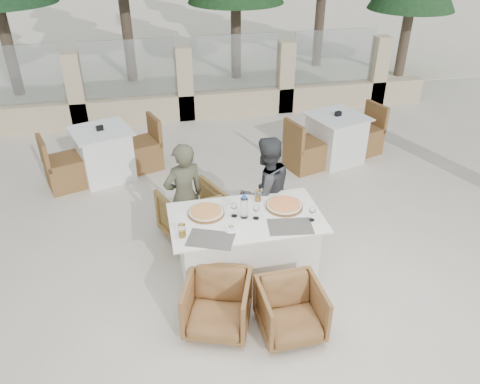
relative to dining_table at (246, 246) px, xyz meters
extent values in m
plane|color=beige|center=(-0.12, -0.02, -0.39)|extent=(80.00, 80.00, 0.00)
cube|color=#FBF1CD|center=(-0.12, 13.98, -0.38)|extent=(30.00, 16.00, 0.01)
cube|color=#5E5850|center=(-0.42, -0.31, 0.39)|extent=(0.53, 0.45, 0.00)
cube|color=#5B564E|center=(0.40, -0.27, 0.39)|extent=(0.49, 0.36, 0.00)
cylinder|color=#D4591D|center=(-0.40, 0.14, 0.41)|extent=(0.42, 0.42, 0.05)
cylinder|color=#F85321|center=(0.45, 0.10, 0.41)|extent=(0.44, 0.44, 0.05)
cylinder|color=#ADC6E4|center=(-0.02, 0.00, 0.52)|extent=(0.10, 0.10, 0.27)
cylinder|color=gold|center=(-0.69, -0.20, 0.46)|extent=(0.08, 0.08, 0.14)
cylinder|color=orange|center=(0.20, 0.28, 0.45)|extent=(0.07, 0.07, 0.13)
imported|color=olive|center=(-0.48, 0.86, -0.06)|extent=(0.91, 0.92, 0.64)
imported|color=brown|center=(0.30, 0.58, -0.11)|extent=(0.78, 0.79, 0.55)
imported|color=olive|center=(-0.44, -0.70, -0.10)|extent=(0.78, 0.79, 0.57)
imported|color=brown|center=(0.23, -0.91, -0.11)|extent=(0.60, 0.61, 0.55)
imported|color=#4A4A36|center=(-0.58, 0.70, 0.29)|extent=(0.57, 0.47, 1.35)
imported|color=#393B3E|center=(0.37, 0.58, 0.30)|extent=(0.81, 0.72, 1.38)
camera|label=1|loc=(-0.92, -3.96, 3.13)|focal=35.00mm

